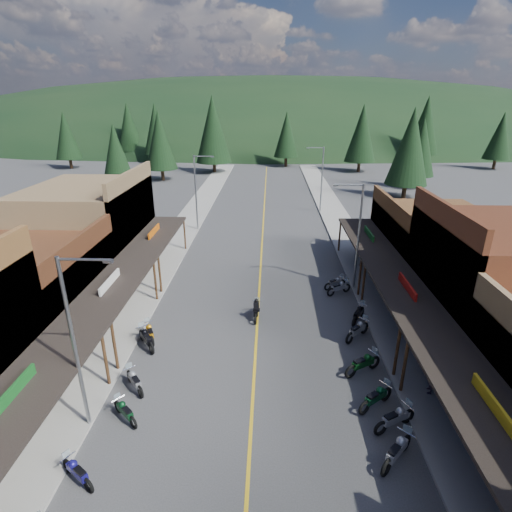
# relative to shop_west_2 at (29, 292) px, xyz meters

# --- Properties ---
(ground) EXTENTS (220.00, 220.00, 0.00)m
(ground) POSITION_rel_shop_west_2_xyz_m (13.75, -1.70, -2.53)
(ground) COLOR #38383A
(ground) RESTS_ON ground
(centerline) EXTENTS (0.15, 90.00, 0.01)m
(centerline) POSITION_rel_shop_west_2_xyz_m (13.75, 18.30, -2.53)
(centerline) COLOR gold
(centerline) RESTS_ON ground
(sidewalk_west) EXTENTS (3.40, 94.00, 0.15)m
(sidewalk_west) POSITION_rel_shop_west_2_xyz_m (5.05, 18.30, -2.46)
(sidewalk_west) COLOR gray
(sidewalk_west) RESTS_ON ground
(sidewalk_east) EXTENTS (3.40, 94.00, 0.15)m
(sidewalk_east) POSITION_rel_shop_west_2_xyz_m (22.45, 18.30, -2.46)
(sidewalk_east) COLOR gray
(sidewalk_east) RESTS_ON ground
(shop_west_2) EXTENTS (10.90, 9.00, 6.20)m
(shop_west_2) POSITION_rel_shop_west_2_xyz_m (0.00, 0.00, 0.00)
(shop_west_2) COLOR #3F2111
(shop_west_2) RESTS_ON ground
(shop_west_3) EXTENTS (10.90, 10.20, 8.20)m
(shop_west_3) POSITION_rel_shop_west_2_xyz_m (-0.03, 9.60, 0.99)
(shop_west_3) COLOR brown
(shop_west_3) RESTS_ON ground
(shop_east_2) EXTENTS (10.90, 9.00, 8.20)m
(shop_east_2) POSITION_rel_shop_west_2_xyz_m (27.54, 0.00, 0.99)
(shop_east_2) COLOR #562B19
(shop_east_2) RESTS_ON ground
(shop_east_3) EXTENTS (10.90, 10.20, 6.20)m
(shop_east_3) POSITION_rel_shop_west_2_xyz_m (27.51, 9.60, -0.00)
(shop_east_3) COLOR #4C2D16
(shop_east_3) RESTS_ON ground
(streetlight_0) EXTENTS (2.16, 0.18, 8.00)m
(streetlight_0) POSITION_rel_shop_west_2_xyz_m (6.80, -7.70, 1.93)
(streetlight_0) COLOR gray
(streetlight_0) RESTS_ON ground
(streetlight_1) EXTENTS (2.16, 0.18, 8.00)m
(streetlight_1) POSITION_rel_shop_west_2_xyz_m (6.80, 20.30, 1.93)
(streetlight_1) COLOR gray
(streetlight_1) RESTS_ON ground
(streetlight_2) EXTENTS (2.16, 0.18, 8.00)m
(streetlight_2) POSITION_rel_shop_west_2_xyz_m (20.71, 6.30, 1.93)
(streetlight_2) COLOR gray
(streetlight_2) RESTS_ON ground
(streetlight_3) EXTENTS (2.16, 0.18, 8.00)m
(streetlight_3) POSITION_rel_shop_west_2_xyz_m (20.71, 28.30, 1.93)
(streetlight_3) COLOR gray
(streetlight_3) RESTS_ON ground
(ridge_hill) EXTENTS (310.00, 140.00, 60.00)m
(ridge_hill) POSITION_rel_shop_west_2_xyz_m (13.75, 133.30, -2.53)
(ridge_hill) COLOR black
(ridge_hill) RESTS_ON ground
(pine_0) EXTENTS (5.04, 5.04, 11.00)m
(pine_0) POSITION_rel_shop_west_2_xyz_m (-26.25, 60.30, 3.95)
(pine_0) COLOR black
(pine_0) RESTS_ON ground
(pine_1) EXTENTS (5.88, 5.88, 12.50)m
(pine_1) POSITION_rel_shop_west_2_xyz_m (-10.25, 68.30, 4.70)
(pine_1) COLOR black
(pine_1) RESTS_ON ground
(pine_2) EXTENTS (6.72, 6.72, 14.00)m
(pine_2) POSITION_rel_shop_west_2_xyz_m (3.75, 56.30, 5.46)
(pine_2) COLOR black
(pine_2) RESTS_ON ground
(pine_3) EXTENTS (5.04, 5.04, 11.00)m
(pine_3) POSITION_rel_shop_west_2_xyz_m (17.75, 64.30, 3.95)
(pine_3) COLOR black
(pine_3) RESTS_ON ground
(pine_4) EXTENTS (5.88, 5.88, 12.50)m
(pine_4) POSITION_rel_shop_west_2_xyz_m (31.75, 58.30, 4.70)
(pine_4) COLOR black
(pine_4) RESTS_ON ground
(pine_5) EXTENTS (6.72, 6.72, 14.00)m
(pine_5) POSITION_rel_shop_west_2_xyz_m (47.75, 70.30, 5.46)
(pine_5) COLOR black
(pine_5) RESTS_ON ground
(pine_6) EXTENTS (5.04, 5.04, 11.00)m
(pine_6) POSITION_rel_shop_west_2_xyz_m (59.75, 62.30, 3.95)
(pine_6) COLOR black
(pine_6) RESTS_ON ground
(pine_7) EXTENTS (5.88, 5.88, 12.50)m
(pine_7) POSITION_rel_shop_west_2_xyz_m (-18.25, 74.30, 4.70)
(pine_7) COLOR black
(pine_7) RESTS_ON ground
(pine_8) EXTENTS (4.48, 4.48, 10.00)m
(pine_8) POSITION_rel_shop_west_2_xyz_m (-8.25, 38.30, 3.44)
(pine_8) COLOR black
(pine_8) RESTS_ON ground
(pine_9) EXTENTS (4.93, 4.93, 10.80)m
(pine_9) POSITION_rel_shop_west_2_xyz_m (37.75, 43.30, 3.85)
(pine_9) COLOR black
(pine_9) RESTS_ON ground
(pine_10) EXTENTS (5.38, 5.38, 11.60)m
(pine_10) POSITION_rel_shop_west_2_xyz_m (-4.25, 48.30, 4.25)
(pine_10) COLOR black
(pine_10) RESTS_ON ground
(pine_11) EXTENTS (5.82, 5.82, 12.40)m
(pine_11) POSITION_rel_shop_west_2_xyz_m (33.75, 36.30, 4.65)
(pine_11) COLOR black
(pine_11) RESTS_ON ground
(bike_west_4) EXTENTS (1.93, 1.61, 1.09)m
(bike_west_4) POSITION_rel_shop_west_2_xyz_m (7.43, -10.46, -1.99)
(bike_west_4) COLOR navy
(bike_west_4) RESTS_ON ground
(bike_west_5) EXTENTS (1.80, 1.73, 1.07)m
(bike_west_5) POSITION_rel_shop_west_2_xyz_m (8.15, -7.35, -2.00)
(bike_west_5) COLOR #0B381A
(bike_west_5) RESTS_ON ground
(bike_west_6) EXTENTS (1.75, 1.97, 1.13)m
(bike_west_6) POSITION_rel_shop_west_2_xyz_m (7.94, -5.32, -1.97)
(bike_west_6) COLOR gray
(bike_west_6) RESTS_ON ground
(bike_west_7) EXTENTS (1.89, 2.23, 1.27)m
(bike_west_7) POSITION_rel_shop_west_2_xyz_m (7.47, -1.73, -1.90)
(bike_west_7) COLOR black
(bike_west_7) RESTS_ON ground
(bike_west_8) EXTENTS (1.46, 2.05, 1.12)m
(bike_west_8) POSITION_rel_shop_west_2_xyz_m (7.46, -0.99, -1.97)
(bike_west_8) COLOR orange
(bike_west_8) RESTS_ON ground
(bike_east_4) EXTENTS (2.08, 2.16, 1.29)m
(bike_east_4) POSITION_rel_shop_west_2_xyz_m (19.54, -9.16, -1.89)
(bike_east_4) COLOR #AEAEB3
(bike_east_4) RESTS_ON ground
(bike_east_5) EXTENTS (2.27, 1.68, 1.25)m
(bike_east_5) POSITION_rel_shop_west_2_xyz_m (19.96, -7.44, -1.91)
(bike_east_5) COLOR #9D9DA3
(bike_east_5) RESTS_ON ground
(bike_east_6) EXTENTS (2.15, 1.88, 1.23)m
(bike_east_6) POSITION_rel_shop_west_2_xyz_m (19.46, -6.14, -1.92)
(bike_east_6) COLOR #0C4021
(bike_east_6) RESTS_ON ground
(bike_east_7) EXTENTS (2.32, 1.79, 1.29)m
(bike_east_7) POSITION_rel_shop_west_2_xyz_m (19.39, -3.66, -1.89)
(bike_east_7) COLOR #0C3E15
(bike_east_7) RESTS_ON ground
(bike_east_8) EXTENTS (2.09, 2.12, 1.28)m
(bike_east_8) POSITION_rel_shop_west_2_xyz_m (19.76, -0.41, -1.90)
(bike_east_8) COLOR gray
(bike_east_8) RESTS_ON ground
(bike_east_9) EXTENTS (1.64, 2.15, 1.19)m
(bike_east_9) POSITION_rel_shop_west_2_xyz_m (20.22, 1.56, -1.94)
(bike_east_9) COLOR black
(bike_east_9) RESTS_ON ground
(bike_east_10) EXTENTS (2.11, 1.60, 1.16)m
(bike_east_10) POSITION_rel_shop_west_2_xyz_m (19.59, 5.39, -1.95)
(bike_east_10) COLOR #9E9FA4
(bike_east_10) RESTS_ON ground
(bike_east_11) EXTENTS (1.93, 1.47, 1.07)m
(bike_east_11) POSITION_rel_shop_west_2_xyz_m (19.44, 6.30, -2.00)
(bike_east_11) COLOR gray
(bike_east_11) RESTS_ON ground
(rider_on_bike) EXTENTS (0.74, 2.02, 1.53)m
(rider_on_bike) POSITION_rel_shop_west_2_xyz_m (13.67, 1.76, -1.92)
(rider_on_bike) COLOR black
(rider_on_bike) RESTS_ON ground
(pedestrian_east_a) EXTENTS (0.58, 0.76, 1.86)m
(pedestrian_east_a) POSITION_rel_shop_west_2_xyz_m (22.31, -5.16, -1.46)
(pedestrian_east_a) COLOR black
(pedestrian_east_a) RESTS_ON sidewalk_east
(pedestrian_east_b) EXTENTS (0.99, 0.83, 1.76)m
(pedestrian_east_b) POSITION_rel_shop_west_2_xyz_m (22.31, 10.59, -1.50)
(pedestrian_east_b) COLOR brown
(pedestrian_east_b) RESTS_ON sidewalk_east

